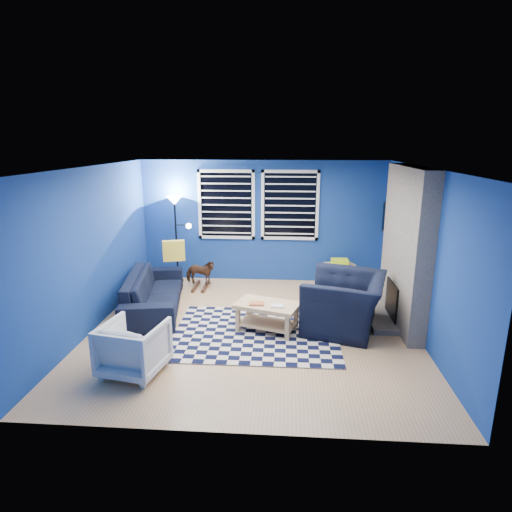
{
  "coord_description": "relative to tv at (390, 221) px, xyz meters",
  "views": [
    {
      "loc": [
        0.5,
        -6.19,
        2.87
      ],
      "look_at": [
        0.02,
        0.3,
        1.11
      ],
      "focal_mm": 30.0,
      "sensor_mm": 36.0,
      "label": 1
    }
  ],
  "objects": [
    {
      "name": "floor",
      "position": [
        -2.45,
        -2.0,
        -1.4
      ],
      "size": [
        5.0,
        5.0,
        0.0
      ],
      "primitive_type": "plane",
      "color": "tan",
      "rests_on": "ground"
    },
    {
      "name": "ceiling",
      "position": [
        -2.45,
        -2.0,
        1.1
      ],
      "size": [
        5.0,
        5.0,
        0.0
      ],
      "primitive_type": "plane",
      "rotation": [
        3.14,
        0.0,
        0.0
      ],
      "color": "white",
      "rests_on": "wall_back"
    },
    {
      "name": "wall_back",
      "position": [
        -2.45,
        0.5,
        -0.15
      ],
      "size": [
        5.0,
        0.0,
        5.0
      ],
      "primitive_type": "plane",
      "rotation": [
        1.57,
        0.0,
        0.0
      ],
      "color": "navy",
      "rests_on": "floor"
    },
    {
      "name": "wall_left",
      "position": [
        -4.95,
        -2.0,
        -0.15
      ],
      "size": [
        0.0,
        5.0,
        5.0
      ],
      "primitive_type": "plane",
      "rotation": [
        1.57,
        0.0,
        1.57
      ],
      "color": "navy",
      "rests_on": "floor"
    },
    {
      "name": "wall_right",
      "position": [
        0.05,
        -2.0,
        -0.15
      ],
      "size": [
        0.0,
        5.0,
        5.0
      ],
      "primitive_type": "plane",
      "rotation": [
        1.57,
        0.0,
        -1.57
      ],
      "color": "navy",
      "rests_on": "floor"
    },
    {
      "name": "fireplace",
      "position": [
        -0.09,
        -1.5,
        -0.2
      ],
      "size": [
        0.65,
        2.0,
        2.5
      ],
      "color": "gray",
      "rests_on": "floor"
    },
    {
      "name": "window_left",
      "position": [
        -3.2,
        0.46,
        0.2
      ],
      "size": [
        1.17,
        0.06,
        1.42
      ],
      "color": "black",
      "rests_on": "wall_back"
    },
    {
      "name": "window_right",
      "position": [
        -1.9,
        0.46,
        0.2
      ],
      "size": [
        1.17,
        0.06,
        1.42
      ],
      "color": "black",
      "rests_on": "wall_back"
    },
    {
      "name": "tv",
      "position": [
        0.0,
        0.0,
        0.0
      ],
      "size": [
        0.07,
        1.0,
        0.58
      ],
      "color": "black",
      "rests_on": "wall_right"
    },
    {
      "name": "rug",
      "position": [
        -2.4,
        -2.17,
        -1.39
      ],
      "size": [
        2.51,
        2.01,
        0.02
      ],
      "primitive_type": "cube",
      "rotation": [
        0.0,
        0.0,
        0.0
      ],
      "color": "black",
      "rests_on": "floor"
    },
    {
      "name": "sofa",
      "position": [
        -4.24,
        -1.3,
        -1.08
      ],
      "size": [
        2.33,
        1.25,
        0.64
      ],
      "primitive_type": "imported",
      "rotation": [
        0.0,
        0.0,
        1.75
      ],
      "color": "black",
      "rests_on": "floor"
    },
    {
      "name": "armchair_big",
      "position": [
        -1.03,
        -1.87,
        -0.97
      ],
      "size": [
        1.58,
        1.46,
        0.86
      ],
      "primitive_type": "imported",
      "rotation": [
        0.0,
        0.0,
        -1.84
      ],
      "color": "black",
      "rests_on": "floor"
    },
    {
      "name": "armchair_bent",
      "position": [
        -3.85,
        -3.41,
        -1.06
      ],
      "size": [
        0.86,
        0.88,
        0.69
      ],
      "primitive_type": "imported",
      "rotation": [
        0.0,
        0.0,
        2.95
      ],
      "color": "gray",
      "rests_on": "floor"
    },
    {
      "name": "rocking_horse",
      "position": [
        -3.66,
        -0.15,
        -1.07
      ],
      "size": [
        0.31,
        0.62,
        0.51
      ],
      "primitive_type": "imported",
      "rotation": [
        0.0,
        0.0,
        1.52
      ],
      "color": "#4A2517",
      "rests_on": "floor"
    },
    {
      "name": "coffee_table",
      "position": [
        -2.23,
        -2.06,
        -1.07
      ],
      "size": [
        1.08,
        0.82,
        0.47
      ],
      "rotation": [
        0.0,
        0.0,
        -0.32
      ],
      "color": "tan",
      "rests_on": "rug"
    },
    {
      "name": "cabinet",
      "position": [
        -0.87,
        0.25,
        -1.16
      ],
      "size": [
        0.65,
        0.54,
        0.55
      ],
      "rotation": [
        0.0,
        0.0,
        0.37
      ],
      "color": "tan",
      "rests_on": "floor"
    },
    {
      "name": "floor_lamp",
      "position": [
        -4.2,
        0.25,
        0.07
      ],
      "size": [
        0.49,
        0.3,
        1.79
      ],
      "color": "black",
      "rests_on": "floor"
    },
    {
      "name": "throw_pillow",
      "position": [
        -4.09,
        -0.43,
        -0.56
      ],
      "size": [
        0.43,
        0.24,
        0.39
      ],
      "primitive_type": "cube",
      "rotation": [
        0.0,
        0.0,
        0.29
      ],
      "color": "gold",
      "rests_on": "sofa"
    }
  ]
}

